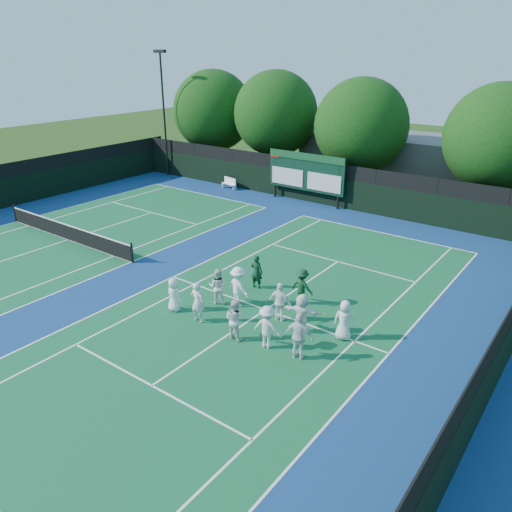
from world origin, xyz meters
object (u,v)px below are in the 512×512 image
Objects in this scene: scoreboard at (306,172)px; bench at (230,183)px; tennis_net at (67,232)px; coach_left at (257,272)px.

scoreboard is 4.20× the size of bench.
tennis_net is 7.92× the size of bench.
tennis_net is 7.07× the size of coach_left.
bench is (0.21, 14.36, -0.02)m from tennis_net.
bench is at bearing 89.15° from tennis_net.
scoreboard reaches higher than coach_left.
scoreboard is at bearing 1.88° from bench.
coach_left reaches higher than bench.
scoreboard is 3.76× the size of coach_left.
tennis_net is at bearing -115.60° from scoreboard.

